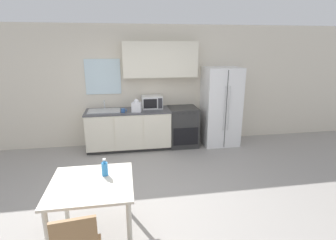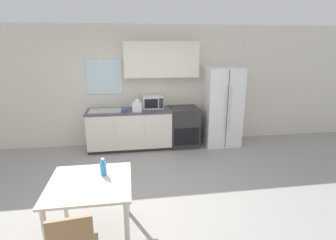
{
  "view_description": "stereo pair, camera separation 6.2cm",
  "coord_description": "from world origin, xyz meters",
  "px_view_note": "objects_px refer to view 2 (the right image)",
  "views": [
    {
      "loc": [
        -0.28,
        -3.57,
        2.27
      ],
      "look_at": [
        0.41,
        0.6,
        1.05
      ],
      "focal_mm": 28.0,
      "sensor_mm": 36.0,
      "label": 1
    },
    {
      "loc": [
        -0.22,
        -3.58,
        2.27
      ],
      "look_at": [
        0.41,
        0.6,
        1.05
      ],
      "focal_mm": 28.0,
      "sensor_mm": 36.0,
      "label": 2
    }
  ],
  "objects_px": {
    "oven_range": "(184,127)",
    "dining_table": "(90,190)",
    "microwave": "(153,102)",
    "refrigerator": "(222,107)",
    "coffee_mug": "(124,110)",
    "drink_bottle": "(103,168)"
  },
  "relations": [
    {
      "from": "oven_range",
      "to": "dining_table",
      "type": "bearing_deg",
      "value": -121.31
    },
    {
      "from": "microwave",
      "to": "dining_table",
      "type": "distance_m",
      "value": 3.14
    },
    {
      "from": "oven_range",
      "to": "microwave",
      "type": "relative_size",
      "value": 1.96
    },
    {
      "from": "oven_range",
      "to": "refrigerator",
      "type": "xyz_separation_m",
      "value": [
        0.88,
        -0.02,
        0.45
      ]
    },
    {
      "from": "refrigerator",
      "to": "coffee_mug",
      "type": "xyz_separation_m",
      "value": [
        -2.21,
        -0.15,
        0.04
      ]
    },
    {
      "from": "oven_range",
      "to": "refrigerator",
      "type": "height_order",
      "value": "refrigerator"
    },
    {
      "from": "coffee_mug",
      "to": "dining_table",
      "type": "relative_size",
      "value": 0.13
    },
    {
      "from": "microwave",
      "to": "coffee_mug",
      "type": "bearing_deg",
      "value": -155.45
    },
    {
      "from": "microwave",
      "to": "refrigerator",
      "type": "bearing_deg",
      "value": -5.11
    },
    {
      "from": "refrigerator",
      "to": "drink_bottle",
      "type": "relative_size",
      "value": 8.23
    },
    {
      "from": "oven_range",
      "to": "refrigerator",
      "type": "bearing_deg",
      "value": -1.57
    },
    {
      "from": "microwave",
      "to": "coffee_mug",
      "type": "distance_m",
      "value": 0.71
    },
    {
      "from": "oven_range",
      "to": "coffee_mug",
      "type": "relative_size",
      "value": 7.31
    },
    {
      "from": "microwave",
      "to": "drink_bottle",
      "type": "distance_m",
      "value": 2.92
    },
    {
      "from": "coffee_mug",
      "to": "drink_bottle",
      "type": "xyz_separation_m",
      "value": [
        -0.23,
        -2.49,
        -0.1
      ]
    },
    {
      "from": "oven_range",
      "to": "dining_table",
      "type": "distance_m",
      "value": 3.31
    },
    {
      "from": "refrigerator",
      "to": "dining_table",
      "type": "distance_m",
      "value": 3.83
    },
    {
      "from": "refrigerator",
      "to": "drink_bottle",
      "type": "bearing_deg",
      "value": -132.82
    },
    {
      "from": "microwave",
      "to": "dining_table",
      "type": "xyz_separation_m",
      "value": [
        -1.02,
        -2.94,
        -0.4
      ]
    },
    {
      "from": "oven_range",
      "to": "coffee_mug",
      "type": "distance_m",
      "value": 1.43
    },
    {
      "from": "dining_table",
      "to": "drink_bottle",
      "type": "bearing_deg",
      "value": 46.5
    },
    {
      "from": "dining_table",
      "to": "microwave",
      "type": "bearing_deg",
      "value": 70.8
    }
  ]
}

